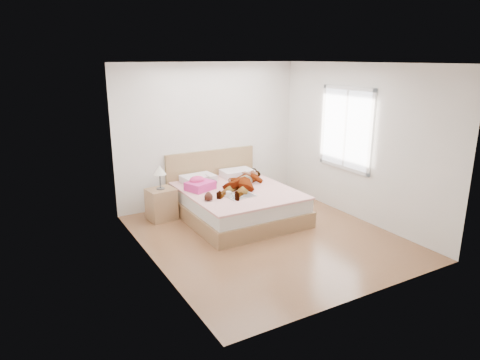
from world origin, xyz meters
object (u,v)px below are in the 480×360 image
Objects in this scene: phone at (207,175)px; bed at (235,201)px; nightstand at (161,202)px; woman at (243,180)px; coffee_mug at (229,194)px; magazine at (241,196)px; towel at (199,184)px; plush_toy at (208,196)px.

phone is 0.66m from bed.
bed is 1.26m from nightstand.
coffee_mug is (-0.52, -0.43, -0.06)m from woman.
nightstand is (-1.03, 0.92, -0.20)m from magazine.
magazine is at bearing -56.60° from towel.
woman reaches higher than coffee_mug.
magazine is 0.20m from coffee_mug.
magazine is at bearing -106.55° from bed.
magazine is 1.40m from nightstand.
magazine is (-0.13, -0.44, 0.24)m from bed.
plush_toy is at bearing -108.65° from woman.
plush_toy is (-0.11, -0.58, -0.03)m from towel.
nightstand is (-0.60, 0.26, -0.29)m from towel.
nightstand is (-1.16, 0.48, 0.04)m from bed.
phone is at bearing 125.30° from bed.
woman is 0.64m from phone.
nightstand is (-0.85, 0.04, -0.36)m from phone.
plush_toy is (-0.36, -0.80, -0.10)m from phone.
woman is 1.46m from nightstand.
magazine is at bearing -8.53° from plush_toy.
woman is at bearing 10.64° from bed.
magazine is at bearing -14.28° from coffee_mug.
bed is 2.19× the size of nightstand.
bed is 0.52m from magazine.
magazine is at bearing -77.40° from woman.
bed is 0.58m from coffee_mug.
coffee_mug is at bearing -5.20° from plush_toy.
coffee_mug is (0.24, -0.61, -0.04)m from towel.
coffee_mug is at bearing -46.15° from nightstand.
bed is at bearing 50.26° from coffee_mug.
bed reaches higher than plush_toy.
phone is 0.09× the size of nightstand.
bed reaches higher than phone.
bed is 16.63× the size of coffee_mug.
coffee_mug is 1.23m from nightstand.
coffee_mug is 0.13× the size of nightstand.
bed is at bearing -122.69° from woman.
woman is 3.47× the size of magazine.
nightstand reaches higher than woman.
nightstand is at bearing 120.37° from plush_toy.
phone is at bearing 40.75° from towel.
nightstand is at bearing 138.25° from magazine.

